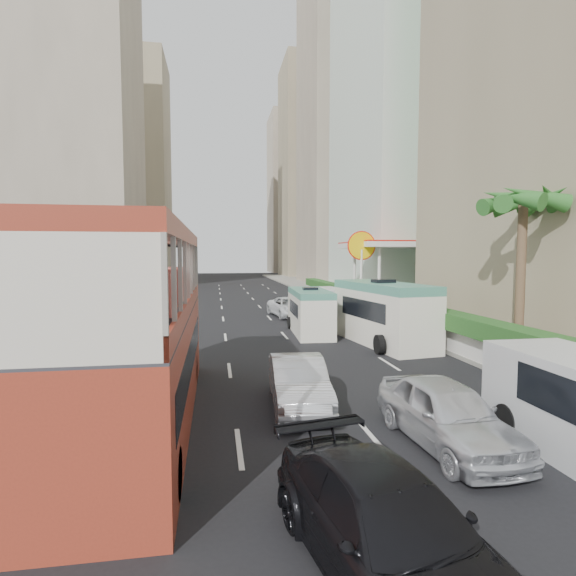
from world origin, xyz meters
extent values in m
plane|color=black|center=(0.00, 0.00, 0.00)|extent=(200.00, 200.00, 0.00)
cube|color=#9F3421|center=(-6.00, 0.00, 2.53)|extent=(2.50, 11.00, 5.06)
imported|color=silver|center=(-1.76, 0.53, 0.00)|extent=(1.77, 4.41, 1.42)
imported|color=silver|center=(1.12, -2.63, 0.00)|extent=(2.05, 4.55, 1.52)
imported|color=silver|center=(1.12, 19.48, 0.00)|extent=(2.95, 5.21, 1.37)
cube|color=silver|center=(1.12, 12.46, 1.23)|extent=(2.12, 5.63, 2.46)
cube|color=silver|center=(4.09, 9.07, 1.52)|extent=(3.23, 7.09, 3.03)
cube|color=silver|center=(4.25, 19.50, 0.99)|extent=(2.77, 5.19, 1.97)
cube|color=#99968C|center=(9.00, 25.00, 0.09)|extent=(6.00, 120.00, 0.18)
cube|color=silver|center=(6.20, 14.00, 0.68)|extent=(0.30, 44.00, 1.00)
cube|color=#2D6626|center=(6.20, 14.00, 1.53)|extent=(1.10, 44.00, 0.70)
cylinder|color=brown|center=(7.80, 4.00, 3.38)|extent=(0.36, 0.36, 6.40)
cube|color=silver|center=(10.00, 23.00, 2.75)|extent=(6.50, 8.00, 5.50)
cube|color=white|center=(18.00, 34.00, 29.00)|extent=(16.00, 18.00, 58.00)
cube|color=#B4A58E|center=(18.00, 58.00, 25.00)|extent=(16.00, 16.00, 50.00)
cube|color=tan|center=(17.00, 82.00, 22.00)|extent=(14.00, 14.00, 44.00)
cube|color=#B4A58E|center=(17.00, 104.00, 20.00)|extent=(14.00, 14.00, 40.00)
cube|color=#B4A58E|center=(-24.00, 55.00, 26.00)|extent=(18.00, 18.00, 52.00)
cube|color=tan|center=(-22.00, 90.00, 23.00)|extent=(16.00, 16.00, 46.00)
camera|label=1|loc=(-4.09, -11.97, 4.38)|focal=28.00mm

